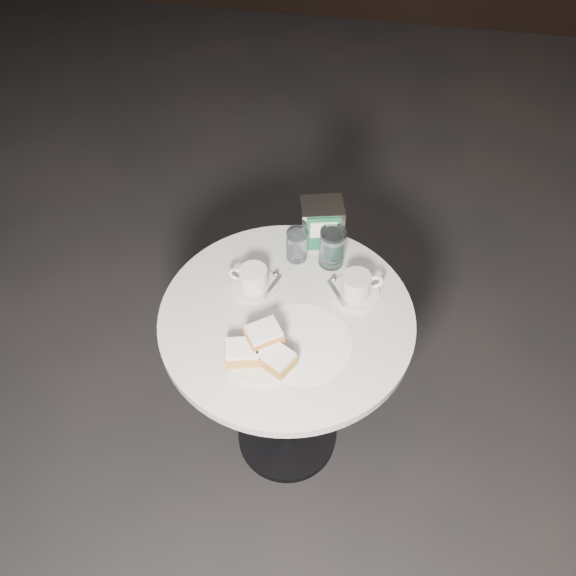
# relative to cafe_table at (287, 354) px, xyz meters

# --- Properties ---
(ground) EXTENTS (7.00, 7.00, 0.00)m
(ground) POSITION_rel_cafe_table_xyz_m (0.00, 0.00, -0.55)
(ground) COLOR black
(ground) RESTS_ON ground
(cafe_table) EXTENTS (0.70, 0.70, 0.74)m
(cafe_table) POSITION_rel_cafe_table_xyz_m (0.00, 0.00, 0.00)
(cafe_table) COLOR black
(cafe_table) RESTS_ON ground
(sugar_spill) EXTENTS (0.32, 0.32, 0.00)m
(sugar_spill) POSITION_rel_cafe_table_xyz_m (0.06, -0.09, 0.20)
(sugar_spill) COLOR white
(sugar_spill) RESTS_ON cafe_table
(beignet_plate) EXTENTS (0.19, 0.19, 0.09)m
(beignet_plate) POSITION_rel_cafe_table_xyz_m (-0.04, -0.15, 0.23)
(beignet_plate) COLOR silver
(beignet_plate) RESTS_ON cafe_table
(coffee_cup_left) EXTENTS (0.15, 0.14, 0.07)m
(coffee_cup_left) POSITION_rel_cafe_table_xyz_m (-0.11, 0.08, 0.23)
(coffee_cup_left) COLOR beige
(coffee_cup_left) RESTS_ON cafe_table
(coffee_cup_right) EXTENTS (0.18, 0.18, 0.07)m
(coffee_cup_right) POSITION_rel_cafe_table_xyz_m (0.18, 0.10, 0.23)
(coffee_cup_right) COLOR silver
(coffee_cup_right) RESTS_ON cafe_table
(water_glass_left) EXTENTS (0.07, 0.07, 0.10)m
(water_glass_left) POSITION_rel_cafe_table_xyz_m (-0.01, 0.21, 0.25)
(water_glass_left) COLOR white
(water_glass_left) RESTS_ON cafe_table
(water_glass_right) EXTENTS (0.09, 0.09, 0.12)m
(water_glass_right) POSITION_rel_cafe_table_xyz_m (0.09, 0.21, 0.26)
(water_glass_right) COLOR silver
(water_glass_right) RESTS_ON cafe_table
(napkin_dispenser) EXTENTS (0.14, 0.13, 0.14)m
(napkin_dispenser) POSITION_rel_cafe_table_xyz_m (0.05, 0.29, 0.27)
(napkin_dispenser) COLOR white
(napkin_dispenser) RESTS_ON cafe_table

